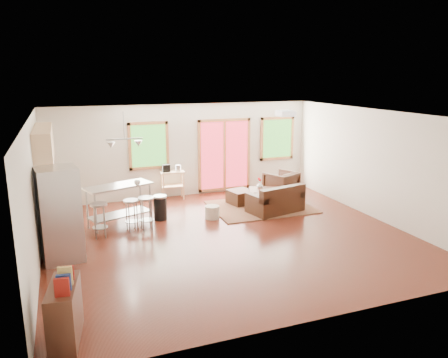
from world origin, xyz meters
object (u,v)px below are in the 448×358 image
object	(u,v)px
kitchen_cart	(172,175)
armchair	(281,183)
loveseat	(276,202)
coffee_table	(270,192)
ottoman	(240,197)
rug	(261,207)
island	(119,198)
refrigerator	(60,214)

from	to	relation	value
kitchen_cart	armchair	bearing A→B (deg)	-16.65
loveseat	coffee_table	distance (m)	0.65
coffee_table	ottoman	size ratio (longest dim) A/B	2.14
armchair	kitchen_cart	world-z (taller)	kitchen_cart
loveseat	kitchen_cart	world-z (taller)	kitchen_cart
rug	ottoman	distance (m)	0.63
island	refrigerator	bearing A→B (deg)	-128.09
armchair	refrigerator	distance (m)	6.34
refrigerator	island	distance (m)	2.05
armchair	refrigerator	xyz separation A→B (m)	(-5.85, -2.41, 0.49)
refrigerator	loveseat	bearing A→B (deg)	4.62
rug	armchair	bearing A→B (deg)	37.29
loveseat	coffee_table	world-z (taller)	loveseat
rug	kitchen_cart	xyz separation A→B (m)	(-1.96, 1.62, 0.66)
ottoman	coffee_table	bearing A→B (deg)	-26.42
loveseat	kitchen_cart	distance (m)	3.05
loveseat	armchair	distance (m)	1.49
loveseat	coffee_table	bearing A→B (deg)	65.10
loveseat	refrigerator	xyz separation A→B (m)	(-5.05, -1.15, 0.60)
armchair	kitchen_cart	size ratio (longest dim) A/B	0.81
rug	refrigerator	world-z (taller)	refrigerator
refrigerator	island	xyz separation A→B (m)	(1.26, 1.60, -0.24)
loveseat	island	bearing A→B (deg)	160.41
ottoman	island	xyz separation A→B (m)	(-3.23, -0.52, 0.46)
loveseat	ottoman	world-z (taller)	loveseat
island	kitchen_cart	distance (m)	2.35
rug	kitchen_cart	world-z (taller)	kitchen_cart
island	kitchen_cart	size ratio (longest dim) A/B	1.63
kitchen_cart	loveseat	bearing A→B (deg)	-44.87
coffee_table	island	world-z (taller)	island
armchair	island	bearing A→B (deg)	-13.53
rug	loveseat	size ratio (longest dim) A/B	1.71
armchair	loveseat	bearing A→B (deg)	34.10
refrigerator	ottoman	bearing A→B (deg)	17.12
armchair	kitchen_cart	distance (m)	3.08
loveseat	island	distance (m)	3.83
coffee_table	ottoman	distance (m)	0.80
rug	ottoman	xyz separation A→B (m)	(-0.39, 0.46, 0.18)
rug	armchair	world-z (taller)	armchair
rug	loveseat	bearing A→B (deg)	-70.86
coffee_table	refrigerator	size ratio (longest dim) A/B	0.70
ottoman	refrigerator	xyz separation A→B (m)	(-4.48, -2.13, 0.69)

